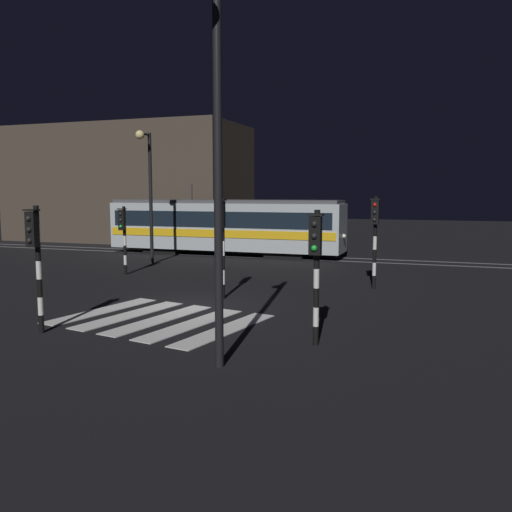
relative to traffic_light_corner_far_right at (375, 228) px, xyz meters
The scene contains 13 objects.
ground_plane 7.54m from the traffic_light_corner_far_right, 136.33° to the right, with size 120.00×120.00×0.00m, color black.
rail_near 9.78m from the traffic_light_corner_far_right, 123.09° to the left, with size 80.00×0.12×0.03m, color #59595E.
rail_far 10.98m from the traffic_light_corner_far_right, 118.91° to the left, with size 80.00×0.12×0.03m, color #59595E.
crosswalk_zebra 9.17m from the traffic_light_corner_far_right, 125.82° to the right, with size 6.01×5.14×0.02m.
traffic_light_corner_far_right is the anchor object (origin of this frame).
traffic_light_median_centre 6.00m from the traffic_light_corner_far_right, 141.29° to the right, with size 0.36×0.42×3.53m.
traffic_light_corner_far_left 11.02m from the traffic_light_corner_far_right, behind, with size 0.36×0.42×3.06m.
traffic_light_corner_near_right 8.35m from the traffic_light_corner_far_right, 92.18° to the right, with size 0.36×0.42×3.27m.
traffic_light_kerb_mid_left 12.12m from the traffic_light_corner_far_right, 127.51° to the right, with size 0.36×0.42×3.34m.
street_lamp_near_kerb 11.22m from the traffic_light_corner_far_right, 99.83° to the right, with size 0.44×1.21×7.91m.
street_lamp_trackside_left 12.47m from the traffic_light_corner_far_right, 163.60° to the left, with size 0.44×1.21×6.70m.
tram 13.11m from the traffic_light_corner_far_right, 138.50° to the left, with size 14.21×2.58×4.15m.
building_backdrop 26.24m from the traffic_light_corner_far_right, 142.77° to the left, with size 17.79×8.00×8.63m, color #42382D.
Camera 1 is at (7.77, -15.81, 3.67)m, focal length 38.05 mm.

